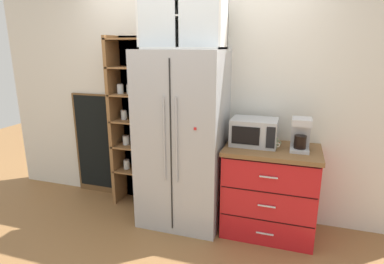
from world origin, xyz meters
The scene contains 12 objects.
ground_plane centered at (0.00, 0.00, 0.00)m, with size 10.60×10.60×0.00m, color olive.
wall_back_cream centered at (0.00, 0.40, 1.27)m, with size 4.91×0.10×2.55m, color silver.
refrigerator centered at (0.00, 0.02, 0.90)m, with size 0.84×0.68×1.80m.
pantry_shelf_column centered at (-0.69, 0.27, 1.00)m, with size 0.49×0.32×1.95m.
counter_cabinet centered at (0.90, 0.06, 0.45)m, with size 0.90×0.61×0.89m.
microwave centered at (0.71, 0.11, 1.02)m, with size 0.44×0.33×0.26m.
coffee_maker centered at (1.14, 0.07, 1.05)m, with size 0.17×0.20×0.31m.
mug_cream centered at (0.90, 0.00, 0.94)m, with size 0.11×0.07×0.09m.
mug_sage centered at (0.90, 0.07, 0.94)m, with size 0.12×0.09×0.10m.
bottle_amber centered at (0.90, 0.07, 1.00)m, with size 0.06×0.06×0.24m.
upper_cabinet centered at (0.00, 0.07, 2.10)m, with size 0.81×0.32×0.59m.
chalkboard_menu centered at (-1.25, 0.33, 0.64)m, with size 0.60×0.04×1.28m.
Camera 1 is at (1.05, -2.92, 1.83)m, focal length 29.64 mm.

